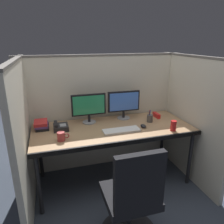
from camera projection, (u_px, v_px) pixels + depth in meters
ground_plane at (120, 194)px, 2.55m from camera, size 8.00×8.00×0.00m
cubicle_partition_rear at (104, 112)px, 2.97m from camera, size 2.21×0.06×1.57m
cubicle_partition_left at (24, 137)px, 2.21m from camera, size 0.06×1.41×1.57m
cubicle_partition_right at (189, 118)px, 2.75m from camera, size 0.06×1.41×1.57m
desk at (113, 131)px, 2.59m from camera, size 1.90×0.80×0.74m
office_chair at (131, 209)px, 1.84m from camera, size 0.52×0.52×0.97m
monitor_left at (89, 106)px, 2.66m from camera, size 0.43×0.17×0.37m
monitor_right at (124, 103)px, 2.81m from camera, size 0.43×0.17×0.37m
keyboard_main at (121, 130)px, 2.47m from camera, size 0.43×0.15×0.02m
computer_mouse at (143, 126)px, 2.58m from camera, size 0.06×0.10×0.04m
red_stapler at (156, 115)px, 2.92m from camera, size 0.04×0.15×0.06m
book_stack at (42, 125)px, 2.54m from camera, size 0.16×0.22×0.09m
coffee_mug at (61, 136)px, 2.23m from camera, size 0.13×0.08×0.09m
soda_can at (173, 126)px, 2.47m from camera, size 0.07×0.07×0.12m
pen_cup at (150, 118)px, 2.74m from camera, size 0.08×0.08×0.17m
desk_phone at (60, 127)px, 2.51m from camera, size 0.17×0.19×0.09m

